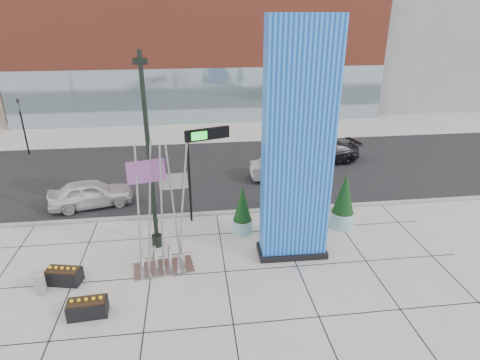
{
  "coord_description": "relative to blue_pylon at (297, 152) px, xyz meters",
  "views": [
    {
      "loc": [
        -0.09,
        -14.49,
        9.89
      ],
      "look_at": [
        1.98,
        2.0,
        2.74
      ],
      "focal_mm": 30.0,
      "sensor_mm": 36.0,
      "label": 1
    }
  ],
  "objects": [
    {
      "name": "public_art_sculpture",
      "position": [
        -5.48,
        -0.45,
        -3.28
      ],
      "size": [
        2.55,
        1.54,
        5.44
      ],
      "rotation": [
        0.0,
        0.0,
        0.15
      ],
      "color": "#A4A6A9",
      "rests_on": "ground"
    },
    {
      "name": "car_silver_mid",
      "position": [
        1.59,
        8.1,
        -3.99
      ],
      "size": [
        4.39,
        1.65,
        1.43
      ],
      "primitive_type": "imported",
      "rotation": [
        0.0,
        0.0,
        1.54
      ],
      "color": "#9EA0A6",
      "rests_on": "ground"
    },
    {
      "name": "traffic_signal",
      "position": [
        -16.0,
        15.01,
        -2.41
      ],
      "size": [
        0.15,
        0.18,
        4.1
      ],
      "color": "black",
      "rests_on": "ground"
    },
    {
      "name": "car_dark_east",
      "position": [
        4.87,
        10.63,
        -3.99
      ],
      "size": [
        5.26,
        2.93,
        1.44
      ],
      "primitive_type": "imported",
      "rotation": [
        0.0,
        0.0,
        -1.38
      ],
      "color": "black",
      "rests_on": "ground"
    },
    {
      "name": "car_white_west",
      "position": [
        -9.61,
        5.81,
        -3.98
      ],
      "size": [
        4.58,
        2.66,
        1.46
      ],
      "primitive_type": "imported",
      "rotation": [
        0.0,
        0.0,
        1.8
      ],
      "color": "silver",
      "rests_on": "ground"
    },
    {
      "name": "concrete_bollard",
      "position": [
        -10.0,
        -1.4,
        -4.32
      ],
      "size": [
        0.41,
        0.41,
        0.79
      ],
      "primitive_type": "cylinder",
      "color": "gray",
      "rests_on": "ground"
    },
    {
      "name": "building_grey_parking",
      "position": [
        22.0,
        32.01,
        4.29
      ],
      "size": [
        20.0,
        18.0,
        18.0
      ],
      "primitive_type": "cube",
      "color": "slate",
      "rests_on": "ground"
    },
    {
      "name": "box_planter_north",
      "position": [
        -9.31,
        -0.89,
        -4.37
      ],
      "size": [
        1.46,
        0.94,
        0.74
      ],
      "rotation": [
        0.0,
        0.0,
        -0.21
      ],
      "color": "black",
      "rests_on": "ground"
    },
    {
      "name": "box_planter_south",
      "position": [
        -7.98,
        -2.87,
        -4.37
      ],
      "size": [
        1.38,
        0.76,
        0.74
      ],
      "rotation": [
        0.0,
        0.0,
        0.07
      ],
      "color": "black",
      "rests_on": "ground"
    },
    {
      "name": "overhead_street_sign",
      "position": [
        -3.5,
        3.5,
        -0.69
      ],
      "size": [
        2.16,
        0.87,
        4.69
      ],
      "rotation": [
        0.0,
        0.0,
        0.31
      ],
      "color": "black",
      "rests_on": "ground"
    },
    {
      "name": "round_planter_west",
      "position": [
        -1.9,
        2.06,
        -3.58
      ],
      "size": [
        0.96,
        0.96,
        2.39
      ],
      "color": "#8ABABA",
      "rests_on": "ground"
    },
    {
      "name": "round_planter_mid",
      "position": [
        1.2,
        3.61,
        -3.66
      ],
      "size": [
        0.89,
        0.89,
        2.23
      ],
      "color": "#8ABABA",
      "rests_on": "ground"
    },
    {
      "name": "blue_pylon",
      "position": [
        0.0,
        0.0,
        0.0
      ],
      "size": [
        2.95,
        1.36,
        9.75
      ],
      "rotation": [
        0.0,
        0.0,
        -0.02
      ],
      "color": "#0B3FA9",
      "rests_on": "ground"
    },
    {
      "name": "curb_edge",
      "position": [
        -4.0,
        4.01,
        -4.65
      ],
      "size": [
        80.0,
        0.3,
        0.12
      ],
      "primitive_type": "cube",
      "color": "gray",
      "rests_on": "ground"
    },
    {
      "name": "round_planter_east",
      "position": [
        3.0,
        2.01,
        -3.38
      ],
      "size": [
        1.13,
        1.13,
        2.82
      ],
      "color": "#8ABABA",
      "rests_on": "ground"
    },
    {
      "name": "ground",
      "position": [
        -4.0,
        0.01,
        -4.71
      ],
      "size": [
        160.0,
        160.0,
        0.0
      ],
      "primitive_type": "plane",
      "color": "#9E9991",
      "rests_on": "ground"
    },
    {
      "name": "tower_glass_front",
      "position": [
        -3.0,
        22.21,
        -2.21
      ],
      "size": [
        34.0,
        0.6,
        5.0
      ],
      "primitive_type": "cube",
      "color": "#8CA5B2",
      "rests_on": "ground"
    },
    {
      "name": "tower_podium",
      "position": [
        -3.0,
        27.01,
        0.79
      ],
      "size": [
        34.0,
        10.0,
        11.0
      ],
      "primitive_type": "cube",
      "color": "#9A3F2C",
      "rests_on": "ground"
    },
    {
      "name": "lamp_post",
      "position": [
        -5.87,
        1.36,
        -1.24
      ],
      "size": [
        0.55,
        0.47,
        8.49
      ],
      "rotation": [
        0.0,
        0.0,
        -0.08
      ],
      "color": "black",
      "rests_on": "ground"
    },
    {
      "name": "street_asphalt",
      "position": [
        -4.0,
        10.01,
        -4.7
      ],
      "size": [
        80.0,
        12.0,
        0.02
      ],
      "primitive_type": "cube",
      "color": "black",
      "rests_on": "ground"
    }
  ]
}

